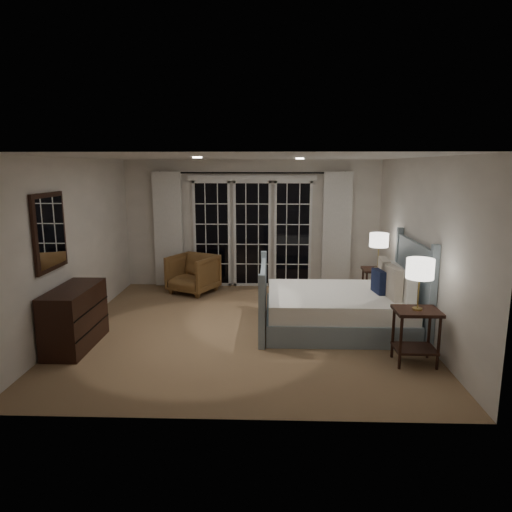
{
  "coord_description": "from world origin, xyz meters",
  "views": [
    {
      "loc": [
        0.37,
        -6.46,
        2.38
      ],
      "look_at": [
        0.15,
        0.26,
        1.05
      ],
      "focal_mm": 32.0,
      "sensor_mm": 36.0,
      "label": 1
    }
  ],
  "objects_px": {
    "bed": "(341,307)",
    "dresser": "(75,317)",
    "nightstand_left": "(416,328)",
    "nightstand_right": "(377,281)",
    "lamp_left": "(420,269)",
    "lamp_right": "(379,240)",
    "armchair": "(193,274)"
  },
  "relations": [
    {
      "from": "bed",
      "to": "lamp_left",
      "type": "xyz_separation_m",
      "value": [
        0.72,
        -1.21,
        0.85
      ]
    },
    {
      "from": "nightstand_left",
      "to": "nightstand_right",
      "type": "height_order",
      "value": "nightstand_left"
    },
    {
      "from": "nightstand_right",
      "to": "dresser",
      "type": "xyz_separation_m",
      "value": [
        -4.43,
        -2.0,
        -0.02
      ]
    },
    {
      "from": "lamp_left",
      "to": "lamp_right",
      "type": "bearing_deg",
      "value": 88.28
    },
    {
      "from": "bed",
      "to": "dresser",
      "type": "distance_m",
      "value": 3.74
    },
    {
      "from": "lamp_right",
      "to": "dresser",
      "type": "height_order",
      "value": "lamp_right"
    },
    {
      "from": "nightstand_right",
      "to": "armchair",
      "type": "height_order",
      "value": "armchair"
    },
    {
      "from": "bed",
      "to": "lamp_right",
      "type": "bearing_deg",
      "value": 56.42
    },
    {
      "from": "nightstand_right",
      "to": "armchair",
      "type": "relative_size",
      "value": 0.81
    },
    {
      "from": "nightstand_left",
      "to": "armchair",
      "type": "xyz_separation_m",
      "value": [
        -3.24,
        3.1,
        -0.09
      ]
    },
    {
      "from": "nightstand_left",
      "to": "lamp_left",
      "type": "relative_size",
      "value": 1.1
    },
    {
      "from": "nightstand_left",
      "to": "lamp_right",
      "type": "height_order",
      "value": "lamp_right"
    },
    {
      "from": "bed",
      "to": "nightstand_left",
      "type": "relative_size",
      "value": 3.27
    },
    {
      "from": "nightstand_left",
      "to": "lamp_left",
      "type": "bearing_deg",
      "value": 0.0
    },
    {
      "from": "nightstand_left",
      "to": "lamp_right",
      "type": "xyz_separation_m",
      "value": [
        0.07,
        2.39,
        0.68
      ]
    },
    {
      "from": "bed",
      "to": "dresser",
      "type": "bearing_deg",
      "value": -167.45
    },
    {
      "from": "bed",
      "to": "lamp_right",
      "type": "xyz_separation_m",
      "value": [
        0.79,
        1.19,
        0.81
      ]
    },
    {
      "from": "lamp_left",
      "to": "lamp_right",
      "type": "distance_m",
      "value": 2.4
    },
    {
      "from": "lamp_right",
      "to": "armchair",
      "type": "relative_size",
      "value": 0.77
    },
    {
      "from": "lamp_left",
      "to": "armchair",
      "type": "bearing_deg",
      "value": 136.26
    },
    {
      "from": "nightstand_right",
      "to": "lamp_right",
      "type": "relative_size",
      "value": 1.06
    },
    {
      "from": "bed",
      "to": "nightstand_left",
      "type": "xyz_separation_m",
      "value": [
        0.72,
        -1.21,
        0.13
      ]
    },
    {
      "from": "lamp_left",
      "to": "dresser",
      "type": "distance_m",
      "value": 4.45
    },
    {
      "from": "bed",
      "to": "dresser",
      "type": "relative_size",
      "value": 1.97
    },
    {
      "from": "bed",
      "to": "nightstand_right",
      "type": "distance_m",
      "value": 1.43
    },
    {
      "from": "dresser",
      "to": "nightstand_right",
      "type": "bearing_deg",
      "value": 24.28
    },
    {
      "from": "armchair",
      "to": "lamp_left",
      "type": "bearing_deg",
      "value": -17.02
    },
    {
      "from": "nightstand_right",
      "to": "lamp_right",
      "type": "height_order",
      "value": "lamp_right"
    },
    {
      "from": "lamp_right",
      "to": "armchair",
      "type": "distance_m",
      "value": 3.48
    },
    {
      "from": "nightstand_right",
      "to": "armchair",
      "type": "xyz_separation_m",
      "value": [
        -3.31,
        0.71,
        -0.06
      ]
    },
    {
      "from": "nightstand_right",
      "to": "lamp_left",
      "type": "bearing_deg",
      "value": -91.72
    },
    {
      "from": "nightstand_left",
      "to": "dresser",
      "type": "bearing_deg",
      "value": 174.85
    }
  ]
}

